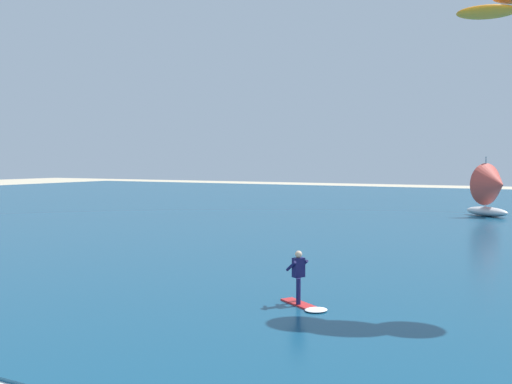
{
  "coord_description": "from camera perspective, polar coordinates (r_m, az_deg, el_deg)",
  "views": [
    {
      "loc": [
        10.81,
        -0.75,
        4.54
      ],
      "look_at": [
        1.1,
        17.37,
        3.43
      ],
      "focal_mm": 40.29,
      "sensor_mm": 36.0,
      "label": 1
    }
  ],
  "objects": [
    {
      "name": "sailboat_anchored_offshore",
      "position": [
        49.21,
        22.46,
        0.25
      ],
      "size": [
        4.31,
        4.06,
        4.79
      ],
      "color": "silver",
      "rests_on": "ocean"
    },
    {
      "name": "ocean",
      "position": [
        54.0,
        16.55,
        -1.8
      ],
      "size": [
        160.0,
        90.0,
        0.1
      ],
      "primitive_type": "cube",
      "color": "navy",
      "rests_on": "ground"
    },
    {
      "name": "kitesurfer",
      "position": [
        17.89,
        4.58,
        -9.29
      ],
      "size": [
        1.95,
        1.53,
        1.67
      ],
      "color": "red",
      "rests_on": "ocean"
    }
  ]
}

